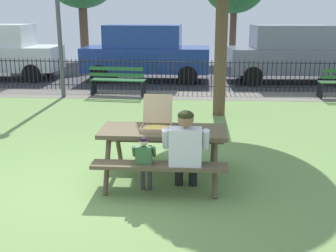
{
  "coord_description": "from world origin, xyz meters",
  "views": [
    {
      "loc": [
        1.63,
        -5.23,
        2.4
      ],
      "look_at": [
        1.23,
        0.71,
        0.75
      ],
      "focal_mm": 44.41,
      "sensor_mm": 36.0,
      "label": 1
    }
  ],
  "objects_px": {
    "adult_at_table": "(186,149)",
    "child_at_table": "(145,159)",
    "picnic_table_foreground": "(163,141)",
    "parked_car_center": "(292,53)",
    "park_bench_center": "(118,81)",
    "pizza_box_open": "(157,122)",
    "parked_car_left": "(146,52)",
    "lamp_post_walkway": "(58,7)"
  },
  "relations": [
    {
      "from": "park_bench_center",
      "to": "lamp_post_walkway",
      "type": "relative_size",
      "value": 0.4
    },
    {
      "from": "adult_at_table",
      "to": "parked_car_center",
      "type": "distance_m",
      "value": 10.12
    },
    {
      "from": "pizza_box_open",
      "to": "adult_at_table",
      "type": "distance_m",
      "value": 0.74
    },
    {
      "from": "adult_at_table",
      "to": "lamp_post_walkway",
      "type": "distance_m",
      "value": 7.61
    },
    {
      "from": "pizza_box_open",
      "to": "picnic_table_foreground",
      "type": "bearing_deg",
      "value": -30.3
    },
    {
      "from": "parked_car_center",
      "to": "parked_car_left",
      "type": "bearing_deg",
      "value": 179.98
    },
    {
      "from": "adult_at_table",
      "to": "child_at_table",
      "type": "height_order",
      "value": "adult_at_table"
    },
    {
      "from": "adult_at_table",
      "to": "park_bench_center",
      "type": "bearing_deg",
      "value": 107.76
    },
    {
      "from": "picnic_table_foreground",
      "to": "child_at_table",
      "type": "relative_size",
      "value": 2.2
    },
    {
      "from": "pizza_box_open",
      "to": "parked_car_center",
      "type": "distance_m",
      "value": 9.75
    },
    {
      "from": "pizza_box_open",
      "to": "lamp_post_walkway",
      "type": "xyz_separation_m",
      "value": [
        -3.26,
        5.83,
        1.65
      ]
    },
    {
      "from": "park_bench_center",
      "to": "parked_car_left",
      "type": "xyz_separation_m",
      "value": [
        0.5,
        2.77,
        0.59
      ]
    },
    {
      "from": "park_bench_center",
      "to": "parked_car_center",
      "type": "bearing_deg",
      "value": 26.39
    },
    {
      "from": "picnic_table_foreground",
      "to": "parked_car_center",
      "type": "xyz_separation_m",
      "value": [
        3.75,
        9.01,
        0.41
      ]
    },
    {
      "from": "picnic_table_foreground",
      "to": "pizza_box_open",
      "type": "bearing_deg",
      "value": 149.7
    },
    {
      "from": "adult_at_table",
      "to": "parked_car_center",
      "type": "relative_size",
      "value": 0.27
    },
    {
      "from": "parked_car_center",
      "to": "park_bench_center",
      "type": "bearing_deg",
      "value": -153.61
    },
    {
      "from": "lamp_post_walkway",
      "to": "park_bench_center",
      "type": "bearing_deg",
      "value": 13.39
    },
    {
      "from": "lamp_post_walkway",
      "to": "parked_car_left",
      "type": "bearing_deg",
      "value": 57.15
    },
    {
      "from": "lamp_post_walkway",
      "to": "picnic_table_foreground",
      "type": "bearing_deg",
      "value": -60.31
    },
    {
      "from": "child_at_table",
      "to": "park_bench_center",
      "type": "relative_size",
      "value": 0.5
    },
    {
      "from": "park_bench_center",
      "to": "lamp_post_walkway",
      "type": "bearing_deg",
      "value": -166.61
    },
    {
      "from": "pizza_box_open",
      "to": "parked_car_left",
      "type": "height_order",
      "value": "parked_car_left"
    },
    {
      "from": "child_at_table",
      "to": "parked_car_left",
      "type": "height_order",
      "value": "parked_car_left"
    },
    {
      "from": "lamp_post_walkway",
      "to": "parked_car_left",
      "type": "relative_size",
      "value": 0.93
    },
    {
      "from": "picnic_table_foreground",
      "to": "parked_car_left",
      "type": "height_order",
      "value": "parked_car_left"
    },
    {
      "from": "picnic_table_foreground",
      "to": "parked_car_center",
      "type": "distance_m",
      "value": 9.77
    },
    {
      "from": "child_at_table",
      "to": "parked_car_center",
      "type": "relative_size",
      "value": 0.18
    },
    {
      "from": "picnic_table_foreground",
      "to": "adult_at_table",
      "type": "relative_size",
      "value": 1.52
    },
    {
      "from": "park_bench_center",
      "to": "pizza_box_open",
      "type": "bearing_deg",
      "value": -74.4
    },
    {
      "from": "lamp_post_walkway",
      "to": "child_at_table",
      "type": "bearing_deg",
      "value": -63.86
    },
    {
      "from": "picnic_table_foreground",
      "to": "park_bench_center",
      "type": "height_order",
      "value": "park_bench_center"
    },
    {
      "from": "pizza_box_open",
      "to": "parked_car_center",
      "type": "xyz_separation_m",
      "value": [
        3.85,
        8.96,
        0.15
      ]
    },
    {
      "from": "adult_at_table",
      "to": "lamp_post_walkway",
      "type": "bearing_deg",
      "value": 120.02
    },
    {
      "from": "pizza_box_open",
      "to": "park_bench_center",
      "type": "relative_size",
      "value": 0.32
    },
    {
      "from": "picnic_table_foreground",
      "to": "adult_at_table",
      "type": "xyz_separation_m",
      "value": [
        0.34,
        -0.5,
        0.06
      ]
    },
    {
      "from": "adult_at_table",
      "to": "picnic_table_foreground",
      "type": "bearing_deg",
      "value": 123.72
    },
    {
      "from": "picnic_table_foreground",
      "to": "parked_car_left",
      "type": "xyz_separation_m",
      "value": [
        -1.33,
        9.02,
        0.41
      ]
    },
    {
      "from": "parked_car_center",
      "to": "pizza_box_open",
      "type": "bearing_deg",
      "value": -113.26
    },
    {
      "from": "park_bench_center",
      "to": "lamp_post_walkway",
      "type": "height_order",
      "value": "lamp_post_walkway"
    },
    {
      "from": "adult_at_table",
      "to": "child_at_table",
      "type": "bearing_deg",
      "value": -177.23
    },
    {
      "from": "adult_at_table",
      "to": "park_bench_center",
      "type": "relative_size",
      "value": 0.73
    }
  ]
}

